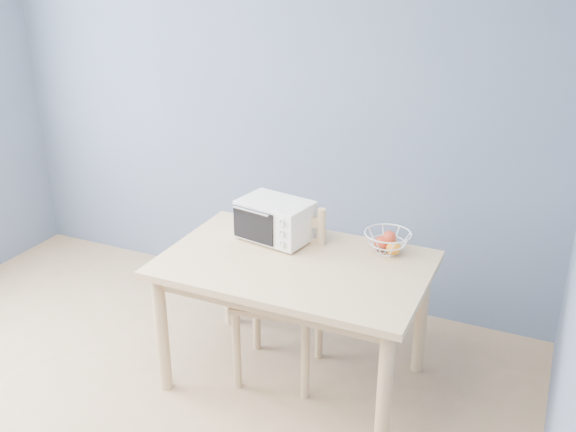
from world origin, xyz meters
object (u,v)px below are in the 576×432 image
at_px(dining_table, 295,278).
at_px(toaster_oven, 273,219).
at_px(fruit_basket, 388,241).
at_px(dining_chair, 281,296).

distance_m(dining_table, toaster_oven, 0.38).
height_order(dining_table, fruit_basket, fruit_basket).
relative_size(toaster_oven, fruit_basket, 1.40).
height_order(fruit_basket, dining_chair, dining_chair).
relative_size(toaster_oven, dining_chair, 0.45).
xyz_separation_m(fruit_basket, dining_chair, (-0.53, -0.23, -0.34)).
xyz_separation_m(dining_table, dining_chair, (-0.11, 0.07, -0.17)).
distance_m(dining_table, fruit_basket, 0.54).
bearing_deg(toaster_oven, fruit_basket, 19.10).
distance_m(toaster_oven, dining_chair, 0.44).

